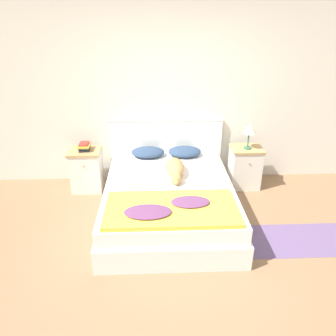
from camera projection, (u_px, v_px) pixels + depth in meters
name	position (u px, v px, depth m)	size (l,w,h in m)	color
ground_plane	(184.00, 269.00, 3.42)	(16.00, 16.00, 0.00)	#896647
wall_back	(174.00, 98.00, 4.77)	(9.00, 0.06, 2.55)	silver
bed	(169.00, 200.00, 4.20)	(1.62, 2.09, 0.49)	white
headboard	(166.00, 148.00, 5.04)	(1.70, 0.06, 0.99)	white
nightstand_left	(87.00, 170.00, 4.81)	(0.46, 0.40, 0.63)	silver
nightstand_right	(245.00, 167.00, 4.90)	(0.46, 0.40, 0.63)	silver
pillow_left	(148.00, 152.00, 4.79)	(0.48, 0.34, 0.13)	navy
pillow_right	(185.00, 152.00, 4.81)	(0.48, 0.34, 0.13)	navy
quilt	(170.00, 209.00, 3.50)	(1.42, 0.72, 0.08)	yellow
dog	(175.00, 169.00, 4.24)	(0.24, 0.72, 0.18)	tan
book_stack	(84.00, 147.00, 4.67)	(0.17, 0.21, 0.10)	#232328
table_lamp	(250.00, 129.00, 4.62)	(0.20, 0.20, 0.38)	#336B4C
rug	(297.00, 240.00, 3.85)	(1.24, 0.62, 0.00)	#604C75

